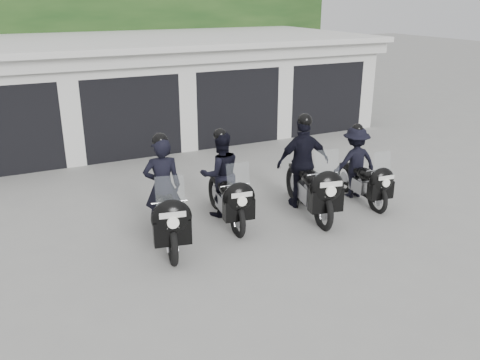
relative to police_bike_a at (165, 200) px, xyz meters
name	(u,v)px	position (x,y,z in m)	size (l,w,h in m)	color
ground	(215,240)	(0.79, -0.35, -0.79)	(80.00, 80.00, 0.00)	gray
garage_block	(110,91)	(0.79, 7.71, 0.64)	(16.40, 6.80, 2.96)	silver
background_vegetation	(88,34)	(1.16, 12.57, 1.98)	(20.00, 3.90, 5.80)	#163613
police_bike_a	(165,200)	(0.00, 0.00, 0.00)	(0.95, 2.26, 1.99)	black
police_bike_b	(224,181)	(1.34, 0.49, -0.02)	(0.89, 2.11, 1.84)	black
police_bike_c	(306,170)	(3.02, 0.14, 0.07)	(1.21, 2.31, 2.03)	black
police_bike_d	(358,167)	(4.36, 0.17, -0.07)	(1.05, 1.93, 1.68)	black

